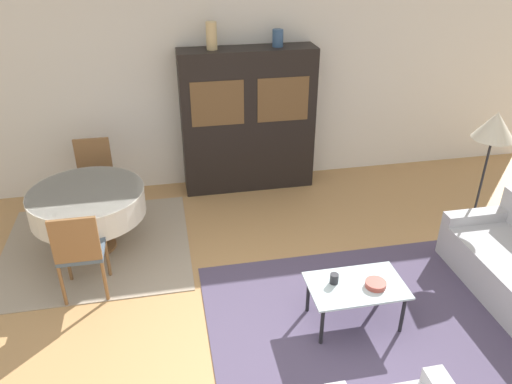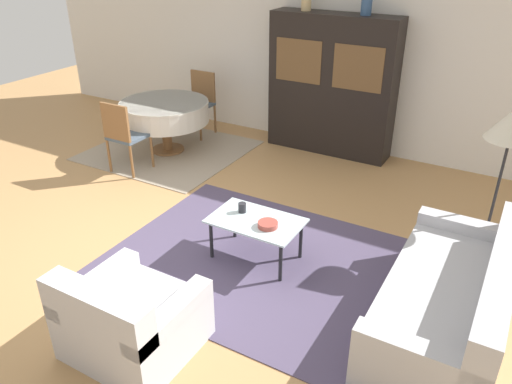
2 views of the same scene
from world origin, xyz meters
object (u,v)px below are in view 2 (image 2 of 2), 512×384
at_px(cup, 242,208).
at_px(bowl, 268,225).
at_px(dining_table, 165,112).
at_px(coffee_table, 256,224).
at_px(display_cabinet, 332,86).
at_px(couch, 451,301).
at_px(dining_chair_near, 123,133).
at_px(vase_short, 366,6).
at_px(dining_chair_far, 199,99).
at_px(floor_lamp, 512,129).
at_px(armchair, 130,321).

distance_m(cup, bowl, 0.38).
relative_size(dining_table, cup, 12.96).
bearing_deg(coffee_table, display_cabinet, 98.94).
distance_m(couch, dining_chair_near, 4.51).
height_order(display_cabinet, vase_short, vase_short).
distance_m(dining_chair_near, dining_chair_far, 1.72).
bearing_deg(display_cabinet, floor_lamp, -36.66).
bearing_deg(bowl, floor_lamp, 34.21).
height_order(armchair, dining_chair_near, dining_chair_near).
distance_m(display_cabinet, cup, 2.97).
bearing_deg(dining_chair_near, floor_lamp, 3.61).
distance_m(cup, vase_short, 3.32).
relative_size(armchair, bowl, 4.73).
height_order(coffee_table, floor_lamp, floor_lamp).
xyz_separation_m(couch, display_cabinet, (-2.34, 3.07, 0.70)).
bearing_deg(display_cabinet, bowl, -78.28).
relative_size(display_cabinet, dining_chair_far, 2.00).
bearing_deg(dining_chair_near, vase_short, 40.49).
relative_size(couch, dining_table, 1.55).
distance_m(dining_chair_near, vase_short, 3.56).
bearing_deg(vase_short, coffee_table, -88.61).
distance_m(couch, floor_lamp, 1.66).
distance_m(armchair, dining_chair_far, 4.77).
height_order(dining_table, dining_chair_near, dining_chair_near).
height_order(bowl, vase_short, vase_short).
bearing_deg(dining_chair_far, dining_table, 90.00).
bearing_deg(dining_table, armchair, -55.09).
bearing_deg(couch, armchair, 125.28).
height_order(floor_lamp, bowl, floor_lamp).
height_order(dining_table, dining_chair_far, dining_chair_far).
relative_size(coffee_table, dining_chair_far, 0.91).
bearing_deg(display_cabinet, vase_short, 0.13).
xyz_separation_m(display_cabinet, dining_chair_far, (-2.06, -0.38, -0.41)).
xyz_separation_m(armchair, coffee_table, (0.22, 1.56, 0.11)).
bearing_deg(floor_lamp, couch, -94.53).
bearing_deg(armchair, dining_chair_far, 118.98).
height_order(dining_table, cup, dining_table).
distance_m(dining_chair_far, cup, 3.45).
relative_size(armchair, coffee_table, 1.02).
height_order(couch, coffee_table, couch).
bearing_deg(couch, cup, 85.80).
bearing_deg(armchair, cup, 89.19).
bearing_deg(vase_short, cup, -92.44).
xyz_separation_m(display_cabinet, bowl, (0.63, -3.04, -0.51)).
bearing_deg(vase_short, dining_chair_near, -139.51).
bearing_deg(armchair, dining_chair_near, 133.31).
bearing_deg(dining_chair_far, cup, 132.54).
height_order(floor_lamp, cup, floor_lamp).
height_order(couch, vase_short, vase_short).
bearing_deg(coffee_table, couch, -2.60).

